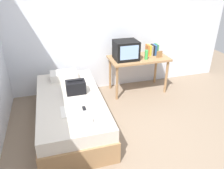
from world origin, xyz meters
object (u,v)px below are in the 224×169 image
object	(u,v)px
magazine	(69,111)
remote_dark	(84,110)
bed	(71,111)
book_row	(152,50)
tv	(126,50)
pillow	(64,75)
water_bottle	(146,55)
picture_frame	(159,54)
desk	(138,62)
folded_towel	(81,118)
handbag	(76,87)

from	to	relation	value
magazine	remote_dark	distance (m)	0.22
bed	magazine	xyz separation A→B (m)	(-0.06, -0.40, 0.26)
book_row	tv	bearing A→B (deg)	-170.80
magazine	bed	bearing A→B (deg)	81.94
bed	pillow	size ratio (longest dim) A/B	4.21
water_bottle	magazine	size ratio (longest dim) A/B	0.63
tv	picture_frame	world-z (taller)	tv
water_bottle	book_row	xyz separation A→B (m)	(0.21, 0.21, 0.01)
desk	water_bottle	size ratio (longest dim) A/B	6.32
tv	folded_towel	size ratio (longest dim) A/B	1.57
tv	water_bottle	size ratio (longest dim) A/B	2.40
desk	pillow	bearing A→B (deg)	-175.87
tv	pillow	bearing A→B (deg)	-175.94
water_bottle	pillow	size ratio (longest dim) A/B	0.39
bed	water_bottle	bearing A→B (deg)	23.50
book_row	pillow	size ratio (longest dim) A/B	0.48
picture_frame	remote_dark	xyz separation A→B (m)	(-1.68, -1.12, -0.27)
pillow	picture_frame	bearing A→B (deg)	-0.37
pillow	handbag	size ratio (longest dim) A/B	1.58
bed	picture_frame	xyz separation A→B (m)	(1.84, 0.69, 0.54)
tv	magazine	bearing A→B (deg)	-136.15
water_bottle	magazine	bearing A→B (deg)	-146.35
bed	pillow	xyz separation A→B (m)	(-0.02, 0.71, 0.32)
tv	pillow	size ratio (longest dim) A/B	0.93
book_row	remote_dark	world-z (taller)	book_row
magazine	pillow	bearing A→B (deg)	87.88
desk	folded_towel	bearing A→B (deg)	-133.75
water_bottle	folded_towel	bearing A→B (deg)	-138.48
tv	book_row	distance (m)	0.60
bed	desk	distance (m)	1.71
book_row	remote_dark	distance (m)	2.10
tv	picture_frame	xyz separation A→B (m)	(0.66, -0.10, -0.11)
water_bottle	picture_frame	size ratio (longest dim) A/B	1.40
water_bottle	remote_dark	size ratio (longest dim) A/B	1.18
folded_towel	bed	bearing A→B (deg)	96.75
bed	tv	xyz separation A→B (m)	(1.18, 0.79, 0.65)
book_row	handbag	xyz separation A→B (m)	(-1.65, -0.78, -0.22)
tv	pillow	xyz separation A→B (m)	(-1.19, -0.08, -0.33)
handbag	remote_dark	size ratio (longest dim) A/B	1.92
handbag	magazine	world-z (taller)	handbag
magazine	remote_dark	world-z (taller)	remote_dark
remote_dark	desk	bearing A→B (deg)	43.60
desk	magazine	distance (m)	1.94
book_row	picture_frame	distance (m)	0.21
bed	tv	size ratio (longest dim) A/B	4.55
desk	picture_frame	world-z (taller)	picture_frame
desk	picture_frame	size ratio (longest dim) A/B	8.83
book_row	desk	bearing A→B (deg)	-166.54
pillow	folded_towel	distance (m)	1.34
book_row	picture_frame	size ratio (longest dim) A/B	1.72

